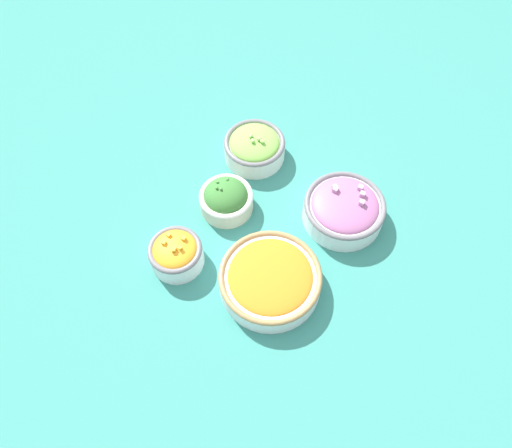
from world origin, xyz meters
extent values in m
plane|color=#337F75|center=(0.00, 0.00, 0.00)|extent=(3.00, 3.00, 0.00)
cylinder|color=white|center=(0.17, -0.07, 0.03)|extent=(0.11, 0.11, 0.05)
torus|color=slate|center=(0.17, -0.07, 0.05)|extent=(0.11, 0.11, 0.01)
ellipsoid|color=orange|center=(0.17, -0.07, 0.05)|extent=(0.09, 0.09, 0.03)
cube|color=#F4A828|center=(0.17, -0.06, 0.07)|extent=(0.01, 0.01, 0.01)
cube|color=#F4A828|center=(0.16, -0.09, 0.07)|extent=(0.01, 0.01, 0.01)
cube|color=#F4A828|center=(0.16, -0.05, 0.07)|extent=(0.01, 0.01, 0.01)
cube|color=#F4A828|center=(0.14, -0.06, 0.07)|extent=(0.01, 0.01, 0.01)
cube|color=#F4A828|center=(0.17, -0.06, 0.07)|extent=(0.01, 0.01, 0.01)
cube|color=#F4A828|center=(0.17, -0.09, 0.07)|extent=(0.01, 0.01, 0.01)
cylinder|color=silver|center=(-0.15, -0.15, 0.02)|extent=(0.14, 0.14, 0.05)
torus|color=slate|center=(-0.15, -0.15, 0.05)|extent=(0.14, 0.14, 0.01)
ellipsoid|color=#7ABC4C|center=(-0.15, -0.15, 0.05)|extent=(0.12, 0.12, 0.03)
ellipsoid|color=#99D166|center=(-0.14, -0.15, 0.07)|extent=(0.01, 0.01, 0.01)
ellipsoid|color=#99D166|center=(-0.15, -0.13, 0.07)|extent=(0.01, 0.01, 0.01)
ellipsoid|color=#99D166|center=(-0.15, -0.13, 0.07)|extent=(0.01, 0.01, 0.01)
ellipsoid|color=#99D166|center=(-0.14, -0.14, 0.07)|extent=(0.01, 0.01, 0.01)
cylinder|color=white|center=(0.07, 0.11, 0.02)|extent=(0.21, 0.21, 0.05)
torus|color=#997A4C|center=(0.07, 0.11, 0.05)|extent=(0.21, 0.21, 0.01)
ellipsoid|color=orange|center=(0.07, 0.11, 0.05)|extent=(0.17, 0.17, 0.02)
cylinder|color=white|center=(-0.16, 0.11, 0.02)|extent=(0.17, 0.17, 0.05)
torus|color=slate|center=(-0.16, 0.11, 0.05)|extent=(0.17, 0.17, 0.01)
ellipsoid|color=#9E5B8E|center=(-0.16, 0.11, 0.05)|extent=(0.14, 0.14, 0.03)
cube|color=#C699C1|center=(-0.19, 0.13, 0.07)|extent=(0.01, 0.01, 0.01)
cube|color=#C699C1|center=(-0.16, 0.07, 0.07)|extent=(0.01, 0.01, 0.01)
cube|color=#C699C1|center=(-0.17, 0.14, 0.07)|extent=(0.01, 0.01, 0.01)
cube|color=#C699C1|center=(-0.20, 0.11, 0.07)|extent=(0.01, 0.01, 0.01)
cube|color=#C699C1|center=(-0.16, 0.08, 0.07)|extent=(0.01, 0.01, 0.01)
cylinder|color=beige|center=(0.00, -0.09, 0.02)|extent=(0.12, 0.12, 0.04)
torus|color=silver|center=(0.00, -0.09, 0.04)|extent=(0.12, 0.12, 0.01)
ellipsoid|color=#387533|center=(0.00, -0.09, 0.04)|extent=(0.09, 0.09, 0.06)
ellipsoid|color=#47893D|center=(-0.02, -0.10, 0.07)|extent=(0.01, 0.01, 0.00)
ellipsoid|color=#47893D|center=(0.01, -0.10, 0.07)|extent=(0.01, 0.01, 0.00)
ellipsoid|color=#47893D|center=(0.01, -0.09, 0.08)|extent=(0.01, 0.01, 0.00)
ellipsoid|color=#47893D|center=(0.00, -0.11, 0.07)|extent=(0.01, 0.01, 0.00)
camera|label=1|loc=(0.39, 0.38, 0.94)|focal=35.00mm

